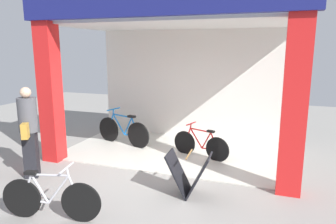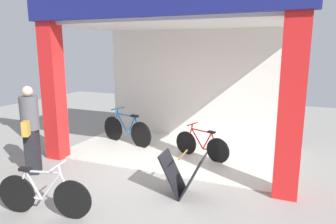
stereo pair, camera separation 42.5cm
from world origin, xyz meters
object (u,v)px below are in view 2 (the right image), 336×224
Objects in this scene: bicycle_inside_1 at (127,130)px; bicycle_parked_0 at (44,195)px; bicycle_inside_0 at (202,145)px; sandwich_board_sign at (183,175)px; pedestrian_0 at (30,129)px.

bicycle_parked_0 is (0.69, -3.64, -0.04)m from bicycle_inside_1.
bicycle_inside_0 is 1.77× the size of sandwich_board_sign.
bicycle_parked_0 is at bearing -139.82° from sandwich_board_sign.
bicycle_parked_0 is 0.85× the size of pedestrian_0.
bicycle_inside_0 is 2.18m from bicycle_inside_1.
sandwich_board_sign is 3.22m from pedestrian_0.
bicycle_inside_1 is 3.26m from sandwich_board_sign.
sandwich_board_sign is (1.71, 1.45, 0.04)m from bicycle_parked_0.
pedestrian_0 is at bearing -175.25° from sandwich_board_sign.
bicycle_inside_1 is at bearing 72.87° from pedestrian_0.
bicycle_inside_1 is 1.10× the size of bicycle_parked_0.
bicycle_inside_0 is 0.92× the size of bicycle_parked_0.
bicycle_inside_0 is 3.65m from bicycle_parked_0.
pedestrian_0 is at bearing -143.49° from bicycle_inside_0.
sandwich_board_sign is at bearing 40.18° from bicycle_parked_0.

